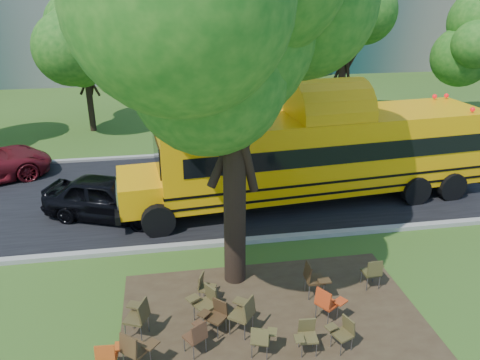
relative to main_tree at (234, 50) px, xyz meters
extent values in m
plane|color=#35561B|center=(-0.37, -1.19, -5.94)|extent=(160.00, 160.00, 0.00)
cube|color=#382819|center=(0.63, -1.69, -5.92)|extent=(7.00, 4.50, 0.03)
cube|color=black|center=(-0.37, 5.81, -5.92)|extent=(80.00, 8.00, 0.04)
cube|color=gray|center=(-0.37, 1.81, -5.87)|extent=(80.00, 0.25, 0.14)
cube|color=gray|center=(-0.37, 9.91, -5.87)|extent=(80.00, 0.25, 0.14)
cylinder|color=black|center=(-5.37, 14.81, -4.19)|extent=(0.32, 0.32, 3.50)
sphere|color=#175814|center=(-5.37, 14.81, -1.72)|extent=(4.80, 4.80, 4.80)
cylinder|color=black|center=(7.63, 12.81, -3.84)|extent=(0.38, 0.38, 4.20)
sphere|color=#175814|center=(7.63, 12.81, -0.90)|extent=(5.60, 5.60, 5.60)
cylinder|color=black|center=(0.00, 0.00, -3.50)|extent=(0.56, 0.56, 4.87)
sphere|color=#175814|center=(0.00, 0.00, 0.01)|extent=(7.20, 7.20, 7.20)
cube|color=#EFA107|center=(3.87, 4.50, -4.07)|extent=(11.73, 3.65, 2.57)
cube|color=black|center=(4.18, 4.53, -3.79)|extent=(11.10, 3.63, 0.63)
cube|color=#EFA107|center=(-2.53, 3.92, -4.89)|extent=(1.57, 2.42, 1.00)
cube|color=black|center=(3.87, 4.50, -4.73)|extent=(11.75, 3.68, 0.08)
cube|color=black|center=(3.87, 4.50, -5.12)|extent=(11.75, 3.68, 0.08)
cylinder|color=black|center=(-1.97, 2.66, -5.41)|extent=(1.07, 0.41, 1.05)
cylinder|color=black|center=(-2.20, 5.27, -5.41)|extent=(1.07, 0.41, 1.05)
cylinder|color=black|center=(7.02, 3.47, -5.41)|extent=(1.07, 0.41, 1.05)
cylinder|color=black|center=(6.78, 6.08, -5.41)|extent=(1.07, 0.41, 1.05)
cylinder|color=black|center=(8.48, 3.60, -5.41)|extent=(1.07, 0.41, 1.05)
cylinder|color=black|center=(8.24, 6.21, -5.41)|extent=(1.07, 0.41, 1.05)
cube|color=#C04914|center=(-3.01, -2.81, -5.51)|extent=(0.43, 0.41, 0.05)
cube|color=#C04914|center=(-3.02, -2.98, -5.30)|extent=(0.39, 0.12, 0.38)
cube|color=#C04914|center=(-2.77, -2.69, -5.39)|extent=(0.23, 0.28, 0.03)
cylinder|color=slate|center=(-3.16, -2.64, -5.72)|extent=(0.02, 0.02, 0.43)
cube|color=#49311A|center=(-2.44, -2.77, -5.44)|extent=(0.63, 0.63, 0.05)
cube|color=#49311A|center=(-2.57, -2.92, -5.20)|extent=(0.40, 0.37, 0.44)
cube|color=#49311A|center=(-2.14, -2.83, -5.31)|extent=(0.38, 0.39, 0.03)
cylinder|color=slate|center=(-2.46, -2.51, -5.69)|extent=(0.03, 0.03, 0.49)
cube|color=#4E2E1C|center=(-1.25, -2.54, -5.51)|extent=(0.54, 0.54, 0.05)
cube|color=#4E2E1C|center=(-1.16, -2.68, -5.30)|extent=(0.37, 0.29, 0.38)
cube|color=#4E2E1C|center=(-1.13, -2.30, -5.39)|extent=(0.32, 0.34, 0.03)
cylinder|color=slate|center=(-1.48, -2.49, -5.72)|extent=(0.02, 0.02, 0.43)
cylinder|color=slate|center=(-1.03, -2.58, -5.72)|extent=(0.02, 0.02, 0.43)
cube|color=#3F2A16|center=(-0.74, -2.00, -5.52)|extent=(0.54, 0.54, 0.05)
cube|color=#3F2A16|center=(-0.63, -1.88, -5.31)|extent=(0.33, 0.32, 0.37)
cube|color=#3F2A16|center=(-0.99, -1.95, -5.40)|extent=(0.33, 0.33, 0.03)
cylinder|color=slate|center=(-0.73, -2.23, -5.73)|extent=(0.02, 0.02, 0.42)
cylinder|color=slate|center=(-0.75, -1.78, -5.73)|extent=(0.02, 0.02, 0.42)
cube|color=brown|center=(0.10, -2.82, -5.52)|extent=(0.49, 0.48, 0.05)
cube|color=brown|center=(0.04, -2.97, -5.32)|extent=(0.38, 0.21, 0.37)
cube|color=brown|center=(0.35, -2.77, -5.41)|extent=(0.28, 0.31, 0.03)
cylinder|color=slate|center=(0.00, -2.62, -5.73)|extent=(0.02, 0.02, 0.42)
cylinder|color=slate|center=(0.20, -3.02, -5.73)|extent=(0.02, 0.02, 0.42)
cube|color=brown|center=(1.09, -2.94, -5.53)|extent=(0.41, 0.39, 0.05)
cube|color=brown|center=(1.11, -2.77, -5.33)|extent=(0.37, 0.11, 0.36)
cube|color=brown|center=(0.87, -3.04, -5.42)|extent=(0.22, 0.27, 0.03)
cylinder|color=slate|center=(1.23, -3.10, -5.73)|extent=(0.02, 0.02, 0.41)
cylinder|color=slate|center=(0.95, -2.77, -5.73)|extent=(0.02, 0.02, 0.41)
cube|color=#4B4020|center=(1.83, -2.96, -5.53)|extent=(0.47, 0.48, 0.04)
cube|color=#4B4020|center=(1.98, -2.90, -5.34)|extent=(0.21, 0.36, 0.36)
cube|color=#4B4020|center=(1.64, -2.81, -5.43)|extent=(0.31, 0.27, 0.03)
cylinder|color=slate|center=(1.75, -3.16, -5.73)|extent=(0.02, 0.02, 0.40)
cylinder|color=slate|center=(1.92, -2.77, -5.73)|extent=(0.02, 0.02, 0.40)
cube|color=red|center=(1.85, -1.98, -5.47)|extent=(0.58, 0.59, 0.05)
cube|color=red|center=(1.69, -2.08, -5.24)|extent=(0.31, 0.40, 0.42)
cube|color=red|center=(2.10, -2.11, -5.35)|extent=(0.37, 0.35, 0.03)
cylinder|color=slate|center=(1.90, -1.73, -5.70)|extent=(0.02, 0.02, 0.47)
cylinder|color=slate|center=(1.80, -2.22, -5.70)|extent=(0.02, 0.02, 0.47)
cube|color=#473B1E|center=(-2.48, -1.82, -5.44)|extent=(0.59, 0.60, 0.06)
cube|color=#473B1E|center=(-2.30, -1.90, -5.19)|extent=(0.27, 0.45, 0.44)
cube|color=#473B1E|center=(-2.52, -1.52, -5.31)|extent=(0.38, 0.35, 0.03)
cylinder|color=slate|center=(-2.73, -1.92, -5.69)|extent=(0.03, 0.03, 0.50)
cylinder|color=slate|center=(-2.23, -1.73, -5.69)|extent=(0.03, 0.03, 0.50)
cube|color=#4C4121|center=(-0.95, -1.59, -5.46)|extent=(0.59, 0.60, 0.05)
cube|color=#4C4121|center=(-0.79, -1.49, -5.23)|extent=(0.31, 0.41, 0.42)
cube|color=#4C4121|center=(-1.21, -1.45, -5.34)|extent=(0.37, 0.35, 0.03)
cylinder|color=slate|center=(-1.01, -1.83, -5.70)|extent=(0.03, 0.03, 0.47)
cylinder|color=slate|center=(-0.89, -1.34, -5.70)|extent=(0.03, 0.03, 0.47)
cube|color=brown|center=(-0.81, -0.86, -5.52)|extent=(0.49, 0.50, 0.05)
cube|color=brown|center=(-0.96, -0.80, -5.32)|extent=(0.22, 0.37, 0.37)
cube|color=brown|center=(-0.78, -1.12, -5.41)|extent=(0.31, 0.28, 0.03)
cylinder|color=slate|center=(-0.61, -0.78, -5.73)|extent=(0.02, 0.02, 0.41)
cylinder|color=slate|center=(-1.01, -0.95, -5.73)|extent=(0.02, 0.02, 0.41)
cube|color=#4E4222|center=(-0.19, -2.10, -5.43)|extent=(0.64, 0.64, 0.06)
cube|color=#4E4222|center=(-0.03, -2.22, -5.19)|extent=(0.36, 0.42, 0.45)
cube|color=#4E4222|center=(-0.15, -1.79, -5.30)|extent=(0.40, 0.39, 0.03)
cylinder|color=slate|center=(-0.46, -2.13, -5.68)|extent=(0.03, 0.03, 0.50)
cylinder|color=slate|center=(0.08, -2.07, -5.68)|extent=(0.03, 0.03, 0.50)
cube|color=#402D17|center=(1.85, -1.05, -5.45)|extent=(0.45, 0.47, 0.05)
cube|color=#402D17|center=(1.65, -1.04, -5.21)|extent=(0.12, 0.44, 0.44)
cube|color=#402D17|center=(1.99, -1.31, -5.32)|extent=(0.31, 0.25, 0.03)
cylinder|color=slate|center=(2.04, -0.87, -5.69)|extent=(0.03, 0.03, 0.49)
cylinder|color=slate|center=(1.66, -1.23, -5.69)|extent=(0.03, 0.03, 0.49)
cube|color=#433D1D|center=(3.39, -0.93, -5.49)|extent=(0.43, 0.41, 0.05)
cube|color=#433D1D|center=(3.39, -1.11, -5.27)|extent=(0.40, 0.11, 0.40)
cube|color=#433D1D|center=(3.62, -0.78, -5.37)|extent=(0.23, 0.28, 0.03)
cylinder|color=slate|center=(3.21, -0.76, -5.71)|extent=(0.02, 0.02, 0.45)
cylinder|color=slate|center=(3.56, -1.09, -5.71)|extent=(0.02, 0.02, 0.45)
imported|color=black|center=(-3.59, 4.22, -5.21)|extent=(4.60, 3.17, 1.46)
camera|label=1|loc=(-1.60, -10.35, 1.32)|focal=35.00mm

